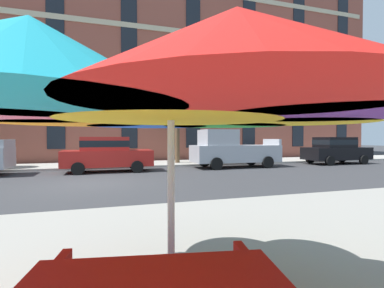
% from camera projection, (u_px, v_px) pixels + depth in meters
% --- Properties ---
extents(ground_plane, '(120.00, 120.00, 0.00)m').
position_uv_depth(ground_plane, '(88.00, 184.00, 10.63)').
color(ground_plane, '#38383A').
extents(sidewalk_far, '(56.00, 3.60, 0.12)m').
position_uv_depth(sidewalk_far, '(93.00, 165.00, 17.11)').
color(sidewalk_far, '#B2ADA3').
rests_on(sidewalk_far, ground).
extents(apartment_building, '(47.00, 12.08, 16.00)m').
position_uv_depth(apartment_building, '(96.00, 66.00, 24.75)').
color(apartment_building, '#934C3D').
rests_on(apartment_building, ground).
extents(sedan_red, '(4.40, 1.98, 1.78)m').
position_uv_depth(sedan_red, '(107.00, 153.00, 14.37)').
color(sedan_red, '#B21E19').
rests_on(sedan_red, ground).
extents(pickup_silver_midblock, '(5.10, 2.12, 2.20)m').
position_uv_depth(pickup_silver_midblock, '(232.00, 150.00, 16.46)').
color(pickup_silver_midblock, '#A8AAB2').
rests_on(pickup_silver_midblock, ground).
extents(sedan_black, '(4.40, 1.98, 1.78)m').
position_uv_depth(sedan_black, '(336.00, 150.00, 18.75)').
color(sedan_black, black).
rests_on(sedan_black, ground).
extents(street_tree_middle, '(2.46, 2.89, 5.75)m').
position_uv_depth(street_tree_middle, '(181.00, 98.00, 18.42)').
color(street_tree_middle, brown).
rests_on(street_tree_middle, ground).
extents(patio_umbrella, '(3.87, 3.87, 2.36)m').
position_uv_depth(patio_umbrella, '(171.00, 95.00, 2.34)').
color(patio_umbrella, silver).
rests_on(patio_umbrella, ground).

